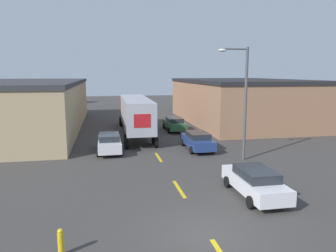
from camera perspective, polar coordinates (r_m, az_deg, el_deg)
ground_plane at (r=13.62m, az=7.04°, el=-18.16°), size 160.00×160.00×0.00m
road_centerline at (r=18.16m, az=1.95°, el=-10.90°), size 0.20×16.58×0.01m
warehouse_left at (r=39.71m, az=-23.89°, el=3.31°), size 12.35×28.84×5.41m
warehouse_right at (r=43.08m, az=12.52°, el=4.31°), size 13.48×21.80×5.45m
semi_truck at (r=33.81m, az=-5.84°, el=2.46°), size 2.88×15.19×3.82m
parked_car_right_far at (r=35.75m, az=1.11°, el=0.40°), size 1.98×4.78×1.47m
parked_car_right_near at (r=17.51m, az=14.87°, el=-9.32°), size 1.98×4.78×1.47m
parked_car_left_far at (r=26.57m, az=-10.16°, el=-2.83°), size 1.98×4.78×1.47m
parked_car_right_mid at (r=27.08m, az=5.14°, el=-2.49°), size 1.98×4.78×1.47m
street_lamp at (r=23.76m, az=12.85°, el=5.07°), size 2.20×0.32×8.03m
fire_hydrant at (r=12.53m, az=-18.15°, el=-18.65°), size 0.22×0.22×0.98m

